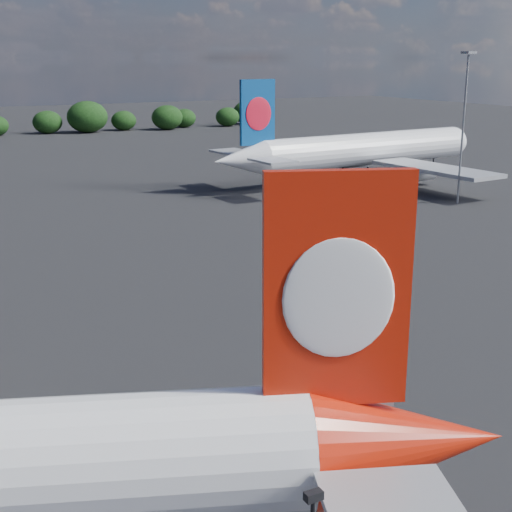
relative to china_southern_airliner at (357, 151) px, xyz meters
name	(u,v)px	position (x,y,z in m)	size (l,w,h in m)	color
china_southern_airliner	(357,151)	(0.00, 0.00, 0.00)	(54.71, 52.03, 17.85)	white
floodlight_mast_near	(465,107)	(2.09, -22.90, 8.79)	(1.60, 1.60, 21.94)	gray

